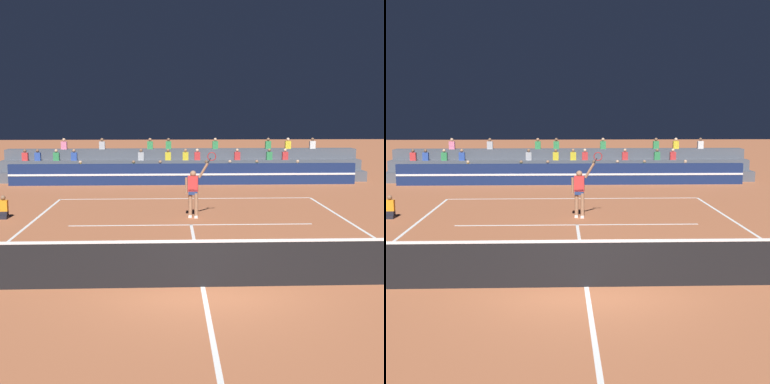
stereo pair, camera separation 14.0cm
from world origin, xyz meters
TOP-DOWN VIEW (x-y plane):
  - ground_plane at (0.00, 0.00)m, footprint 120.00×120.00m
  - court_lines at (0.00, 0.00)m, footprint 11.10×23.90m
  - tennis_net at (0.00, 0.00)m, footprint 12.00×0.10m
  - sponsor_banner_wall at (0.00, 16.34)m, footprint 18.00×0.26m
  - bleacher_stand at (-0.00, 18.87)m, footprint 20.00×2.85m
  - ball_kid_courtside at (-6.66, 7.77)m, footprint 0.30×0.36m
  - tennis_player at (0.14, 7.67)m, footprint 1.15×0.38m
  - tennis_ball at (-2.51, 0.86)m, footprint 0.07×0.07m

SIDE VIEW (x-z plane):
  - ground_plane at x=0.00m, z-range 0.00..0.00m
  - court_lines at x=0.00m, z-range 0.00..0.01m
  - tennis_ball at x=-2.51m, z-range 0.00..0.07m
  - ball_kid_courtside at x=-6.66m, z-range -0.09..0.75m
  - tennis_net at x=0.00m, z-range -0.01..1.09m
  - sponsor_banner_wall at x=0.00m, z-range 0.00..1.10m
  - bleacher_stand at x=0.00m, z-range -0.49..1.79m
  - tennis_player at x=0.14m, z-range -0.23..2.20m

